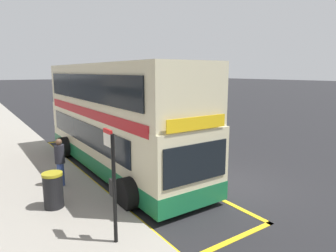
% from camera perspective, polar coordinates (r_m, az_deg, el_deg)
% --- Properties ---
extents(ground_plane, '(260.00, 260.00, 0.00)m').
position_cam_1_polar(ground_plane, '(40.24, -23.43, 3.74)').
color(ground_plane, black).
extents(double_decker_bus, '(3.27, 10.60, 4.40)m').
position_cam_1_polar(double_decker_bus, '(12.59, -10.04, 1.00)').
color(double_decker_bus, beige).
rests_on(double_decker_bus, ground).
extents(bus_bay_markings, '(3.05, 13.35, 0.01)m').
position_cam_1_polar(bus_bay_markings, '(12.94, -9.56, -8.12)').
color(bus_bay_markings, gold).
rests_on(bus_bay_markings, ground).
extents(bus_stop_sign, '(0.09, 0.51, 2.67)m').
position_cam_1_polar(bus_stop_sign, '(6.97, -10.67, -9.71)').
color(bus_stop_sign, black).
rests_on(bus_stop_sign, pavement_near).
extents(parked_car_teal_ahead, '(2.09, 4.20, 1.62)m').
position_cam_1_polar(parked_car_teal_ahead, '(26.60, -11.78, 3.11)').
color(parked_car_teal_ahead, '#196066').
rests_on(parked_car_teal_ahead, ground).
extents(parked_car_navy_kerbside, '(2.09, 4.20, 1.62)m').
position_cam_1_polar(parked_car_navy_kerbside, '(33.60, -12.44, 4.57)').
color(parked_car_navy_kerbside, navy).
rests_on(parked_car_navy_kerbside, ground).
extents(pedestrian_waiting_near_sign, '(0.34, 0.34, 1.68)m').
position_cam_1_polar(pedestrian_waiting_near_sign, '(11.01, -20.13, -6.24)').
color(pedestrian_waiting_near_sign, '#33478C').
rests_on(pedestrian_waiting_near_sign, pavement_near).
extents(litter_bin, '(0.59, 0.59, 1.06)m').
position_cam_1_polar(litter_bin, '(9.48, -21.27, -11.44)').
color(litter_bin, black).
rests_on(litter_bin, pavement_near).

